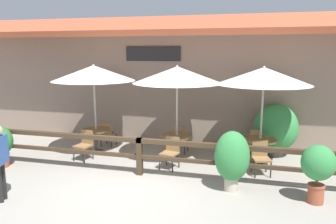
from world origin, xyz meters
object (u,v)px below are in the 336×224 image
Objects in this scene: chair_near_wallside at (108,132)px; chair_middle_wallside at (180,138)px; patio_umbrella_middle at (177,75)px; potted_plant_corner_fern at (232,158)px; patio_umbrella_near at (94,73)px; dining_table_far at (260,144)px; chair_far_wallside at (257,142)px; chair_near_streetside at (85,144)px; chair_middle_streetside at (171,151)px; potted_plant_broad_leaf at (318,167)px; potted_plant_entrance_palm at (276,129)px; dining_table_near at (96,134)px; patio_umbrella_far at (264,76)px; chair_far_streetside at (261,156)px; dining_table_middle at (177,140)px.

chair_middle_wallside is at bearing -179.25° from chair_near_wallside.
patio_umbrella_middle reaches higher than potted_plant_corner_fern.
chair_middle_wallside is at bearing 13.25° from patio_umbrella_near.
dining_table_far is 1.05× the size of chair_far_wallside.
chair_middle_streetside is at bearing 10.70° from chair_near_streetside.
potted_plant_broad_leaf is (1.15, -2.79, 0.31)m from chair_far_wallside.
chair_middle_streetside is at bearing 147.75° from potted_plant_corner_fern.
potted_plant_corner_fern is 3.10m from potted_plant_entrance_palm.
chair_middle_streetside is at bearing -16.94° from dining_table_near.
dining_table_near is at bearing 156.57° from potted_plant_corner_fern.
patio_umbrella_middle is 1.00× the size of patio_umbrella_far.
patio_umbrella_near is at bearing 158.22° from chair_far_streetside.
chair_middle_wallside is at bearing 94.98° from dining_table_middle.
chair_near_streetside is at bearing -91.14° from dining_table_near.
dining_table_near is 4.60m from potted_plant_corner_fern.
dining_table_far is at bearing 100.48° from chair_far_wallside.
patio_umbrella_far is (2.31, 0.84, 1.98)m from chair_middle_streetside.
chair_near_streetside reaches higher than dining_table_near.
chair_near_streetside is 0.31× the size of patio_umbrella_far.
potted_plant_entrance_palm is at bearing 65.84° from dining_table_far.
dining_table_far is (2.29, 0.16, -1.85)m from patio_umbrella_middle.
potted_plant_corner_fern is (1.71, -2.42, 0.30)m from chair_middle_wallside.
chair_far_wallside is (2.23, 0.86, -0.12)m from dining_table_middle.
chair_near_streetside is at bearing -170.98° from patio_umbrella_far.
chair_middle_wallside is 0.95× the size of dining_table_far.
chair_far_wallside is at bearing 9.11° from patio_umbrella_near.
patio_umbrella_near is at bearing 101.14° from chair_near_streetside.
patio_umbrella_near is 3.06× the size of dining_table_far.
potted_plant_broad_leaf is at bearing 145.48° from chair_middle_wallside.
chair_middle_streetside is at bearing 152.73° from chair_near_wallside.
potted_plant_corner_fern is at bearing -23.43° from patio_umbrella_near.
dining_table_middle is at bearing 97.67° from chair_middle_wallside.
chair_middle_streetside reaches higher than dining_table_near.
chair_near_streetside is at bearing 90.57° from chair_near_wallside.
patio_umbrella_far is 1.98× the size of potted_plant_corner_fern.
potted_plant_corner_fern is (4.23, -1.12, 0.30)m from chair_near_streetside.
patio_umbrella_far reaches higher than potted_plant_corner_fern.
dining_table_near is 0.33× the size of patio_umbrella_far.
chair_near_wallside is at bearing 5.88° from chair_far_wallside.
dining_table_far is at bearing 175.87° from chair_near_wallside.
potted_plant_broad_leaf is (3.38, -1.93, -1.66)m from patio_umbrella_middle.
chair_near_streetside is 2.57m from chair_middle_streetside.
chair_near_streetside is 0.62× the size of potted_plant_corner_fern.
patio_umbrella_middle is at bearing -2.07° from dining_table_near.
patio_umbrella_near reaches higher than chair_middle_streetside.
patio_umbrella_near and patio_umbrella_middle have the same top height.
chair_far_streetside is 0.62× the size of potted_plant_corner_fern.
chair_middle_wallside reaches higher than dining_table_far.
patio_umbrella_middle reaches higher than chair_far_streetside.
patio_umbrella_middle is 3.22× the size of chair_far_wallside.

